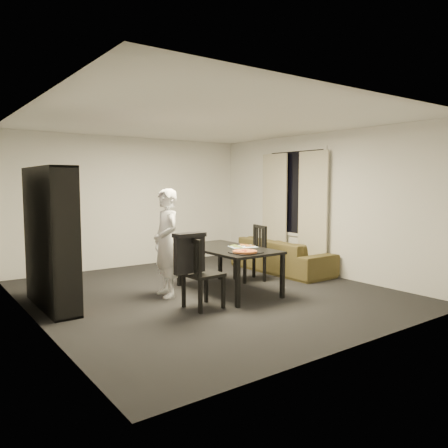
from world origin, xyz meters
TOP-DOWN VIEW (x-y plane):
  - room at (0.00, 0.00)m, footprint 5.01×5.51m
  - window_pane at (2.48, 0.60)m, footprint 0.02×1.40m
  - window_frame at (2.48, 0.60)m, footprint 0.03×1.52m
  - curtain_left at (2.40, 0.08)m, footprint 0.03×0.70m
  - curtain_right at (2.40, 1.12)m, footprint 0.03×0.70m
  - bookshelf at (-2.16, 0.60)m, footprint 0.35×1.50m
  - dining_table at (0.28, -0.13)m, footprint 0.92×1.66m
  - chair_left at (-0.61, -0.65)m, footprint 0.47×0.47m
  - chair_right at (1.14, 0.26)m, footprint 0.52×0.52m
  - draped_jacket at (-0.74, -0.66)m, footprint 0.45×0.21m
  - person at (-0.61, 0.19)m, footprint 0.44×0.62m
  - baking_tray at (0.17, -0.71)m, footprint 0.40×0.33m
  - pepperoni_pizza at (0.15, -0.71)m, footprint 0.35×0.35m
  - kitchen_towel at (0.51, -0.22)m, footprint 0.47×0.40m
  - pizza_slices at (0.50, -0.18)m, footprint 0.39×0.33m
  - sofa at (2.04, 0.52)m, footprint 0.83×2.12m

SIDE VIEW (x-z plane):
  - sofa at x=2.04m, z-range 0.00..0.62m
  - chair_right at x=1.14m, z-range 0.07..1.02m
  - chair_left at x=-0.61m, z-range 0.07..1.03m
  - dining_table at x=0.28m, z-range 0.28..0.97m
  - kitchen_towel at x=0.51m, z-range 0.69..0.70m
  - baking_tray at x=0.17m, z-range 0.69..0.70m
  - pizza_slices at x=0.50m, z-range 0.70..0.71m
  - pepperoni_pizza at x=0.15m, z-range 0.70..0.73m
  - draped_jacket at x=-0.74m, z-range 0.53..1.06m
  - person at x=-0.61m, z-range 0.00..1.60m
  - bookshelf at x=-2.16m, z-range 0.00..1.90m
  - curtain_left at x=2.40m, z-range 0.02..2.27m
  - curtain_right at x=2.40m, z-range 0.02..2.27m
  - room at x=0.00m, z-range 0.00..2.60m
  - window_pane at x=2.48m, z-range 0.70..2.30m
  - window_frame at x=2.48m, z-range 0.64..2.36m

